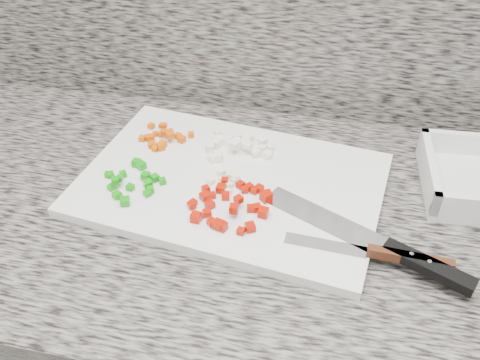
# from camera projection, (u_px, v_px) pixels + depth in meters

# --- Properties ---
(countertop) EXTENTS (3.96, 0.64, 0.04)m
(countertop) POSITION_uv_depth(u_px,v_px,m) (283.00, 220.00, 0.88)
(countertop) COLOR slate
(countertop) RESTS_ON cabinet
(cutting_board) EXTENTS (0.54, 0.40, 0.02)m
(cutting_board) POSITION_uv_depth(u_px,v_px,m) (231.00, 184.00, 0.91)
(cutting_board) COLOR silver
(cutting_board) RESTS_ON countertop
(carrot_pile) EXTENTS (0.10, 0.08, 0.02)m
(carrot_pile) POSITION_uv_depth(u_px,v_px,m) (162.00, 138.00, 0.98)
(carrot_pile) COLOR #CE4F04
(carrot_pile) RESTS_ON cutting_board
(onion_pile) EXTENTS (0.12, 0.10, 0.02)m
(onion_pile) POSITION_uv_depth(u_px,v_px,m) (237.00, 145.00, 0.97)
(onion_pile) COLOR white
(onion_pile) RESTS_ON cutting_board
(green_pepper_pile) EXTENTS (0.11, 0.12, 0.02)m
(green_pepper_pile) POSITION_uv_depth(u_px,v_px,m) (134.00, 181.00, 0.89)
(green_pepper_pile) COLOR #128C0C
(green_pepper_pile) RESTS_ON cutting_board
(red_pepper_pile) EXTENTS (0.13, 0.12, 0.02)m
(red_pepper_pile) POSITION_uv_depth(u_px,v_px,m) (231.00, 205.00, 0.84)
(red_pepper_pile) COLOR #AB1102
(red_pepper_pile) RESTS_ON cutting_board
(garlic_pile) EXTENTS (0.05, 0.06, 0.01)m
(garlic_pile) POSITION_uv_depth(u_px,v_px,m) (225.00, 180.00, 0.89)
(garlic_pile) COLOR #F4E4BC
(garlic_pile) RESTS_ON cutting_board
(chef_knife) EXTENTS (0.32, 0.17, 0.02)m
(chef_knife) POSITION_uv_depth(u_px,v_px,m) (390.00, 249.00, 0.77)
(chef_knife) COLOR white
(chef_knife) RESTS_ON cutting_board
(paring_knife) EXTENTS (0.24, 0.03, 0.02)m
(paring_knife) POSITION_uv_depth(u_px,v_px,m) (388.00, 255.00, 0.76)
(paring_knife) COLOR white
(paring_knife) RESTS_ON cutting_board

